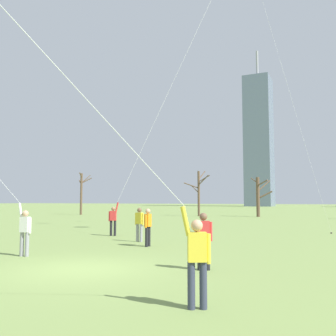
{
  "coord_description": "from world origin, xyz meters",
  "views": [
    {
      "loc": [
        6.81,
        -9.07,
        1.97
      ],
      "look_at": [
        0.0,
        6.0,
        3.4
      ],
      "focal_mm": 40.4,
      "sensor_mm": 36.0,
      "label": 1
    }
  ],
  "objects_px": {
    "kite_flyer_foreground_right_orange": "(149,140)",
    "bystander_strolling_midfield": "(203,238)",
    "bystander_far_off_by_trees": "(139,223)",
    "kite_flyer_midfield_right_red": "(8,208)",
    "bystander_watching_nearby": "(148,225)",
    "bare_tree_rightmost": "(82,192)",
    "bare_tree_far_right_edge": "(199,191)",
    "distant_kite_low_near_trees_blue": "(267,15)",
    "kite_flyer_foreground_left_teal": "(44,87)",
    "bare_tree_right_of_center": "(259,195)"
  },
  "relations": [
    {
      "from": "bystander_far_off_by_trees",
      "to": "bare_tree_right_of_center",
      "type": "xyz_separation_m",
      "value": [
        -0.09,
        30.4,
        1.76
      ]
    },
    {
      "from": "kite_flyer_foreground_right_orange",
      "to": "bystander_strolling_midfield",
      "type": "height_order",
      "value": "kite_flyer_foreground_right_orange"
    },
    {
      "from": "bare_tree_right_of_center",
      "to": "bare_tree_rightmost",
      "type": "bearing_deg",
      "value": -171.16
    },
    {
      "from": "distant_kite_low_near_trees_blue",
      "to": "bare_tree_right_of_center",
      "type": "xyz_separation_m",
      "value": [
        -4.66,
        20.06,
        -12.45
      ]
    },
    {
      "from": "kite_flyer_foreground_right_orange",
      "to": "kite_flyer_foreground_left_teal",
      "type": "bearing_deg",
      "value": -68.77
    },
    {
      "from": "distant_kite_low_near_trees_blue",
      "to": "bare_tree_right_of_center",
      "type": "relative_size",
      "value": 3.75
    },
    {
      "from": "kite_flyer_foreground_left_teal",
      "to": "bystander_strolling_midfield",
      "type": "distance_m",
      "value": 6.5
    },
    {
      "from": "kite_flyer_midfield_right_red",
      "to": "bare_tree_rightmost",
      "type": "relative_size",
      "value": 1.53
    },
    {
      "from": "bystander_strolling_midfield",
      "to": "distant_kite_low_near_trees_blue",
      "type": "relative_size",
      "value": 0.09
    },
    {
      "from": "kite_flyer_foreground_right_orange",
      "to": "bystander_far_off_by_trees",
      "type": "distance_m",
      "value": 5.82
    },
    {
      "from": "bystander_strolling_midfield",
      "to": "distant_kite_low_near_trees_blue",
      "type": "distance_m",
      "value": 21.47
    },
    {
      "from": "kite_flyer_foreground_left_teal",
      "to": "distant_kite_low_near_trees_blue",
      "type": "bearing_deg",
      "value": 89.9
    },
    {
      "from": "kite_flyer_foreground_right_orange",
      "to": "bare_tree_far_right_edge",
      "type": "height_order",
      "value": "kite_flyer_foreground_right_orange"
    },
    {
      "from": "kite_flyer_midfield_right_red",
      "to": "distant_kite_low_near_trees_blue",
      "type": "distance_m",
      "value": 22.14
    },
    {
      "from": "bare_tree_far_right_edge",
      "to": "bystander_far_off_by_trees",
      "type": "bearing_deg",
      "value": -75.78
    },
    {
      "from": "kite_flyer_midfield_right_red",
      "to": "bystander_watching_nearby",
      "type": "relative_size",
      "value": 5.49
    },
    {
      "from": "bare_tree_far_right_edge",
      "to": "bare_tree_rightmost",
      "type": "bearing_deg",
      "value": -170.84
    },
    {
      "from": "kite_flyer_midfield_right_red",
      "to": "bystander_far_off_by_trees",
      "type": "relative_size",
      "value": 5.49
    },
    {
      "from": "kite_flyer_foreground_right_orange",
      "to": "bare_tree_far_right_edge",
      "type": "relative_size",
      "value": 3.14
    },
    {
      "from": "bystander_strolling_midfield",
      "to": "kite_flyer_foreground_left_teal",
      "type": "bearing_deg",
      "value": -96.89
    },
    {
      "from": "kite_flyer_midfield_right_red",
      "to": "bystander_watching_nearby",
      "type": "xyz_separation_m",
      "value": [
        3.4,
        4.45,
        -0.79
      ]
    },
    {
      "from": "bare_tree_right_of_center",
      "to": "bare_tree_rightmost",
      "type": "height_order",
      "value": "bare_tree_rightmost"
    },
    {
      "from": "kite_flyer_foreground_left_teal",
      "to": "bare_tree_rightmost",
      "type": "height_order",
      "value": "kite_flyer_foreground_left_teal"
    },
    {
      "from": "bystander_far_off_by_trees",
      "to": "distant_kite_low_near_trees_blue",
      "type": "xyz_separation_m",
      "value": [
        4.57,
        10.34,
        14.21
      ]
    },
    {
      "from": "bare_tree_right_of_center",
      "to": "kite_flyer_midfield_right_red",
      "type": "bearing_deg",
      "value": -93.27
    },
    {
      "from": "kite_flyer_foreground_right_orange",
      "to": "bare_tree_rightmost",
      "type": "height_order",
      "value": "kite_flyer_foreground_right_orange"
    },
    {
      "from": "kite_flyer_foreground_left_teal",
      "to": "bare_tree_right_of_center",
      "type": "distance_m",
      "value": 42.19
    },
    {
      "from": "kite_flyer_midfield_right_red",
      "to": "bystander_strolling_midfield",
      "type": "xyz_separation_m",
      "value": [
        7.39,
        0.19,
        -0.79
      ]
    },
    {
      "from": "bystander_far_off_by_trees",
      "to": "bare_tree_far_right_edge",
      "type": "distance_m",
      "value": 30.36
    },
    {
      "from": "kite_flyer_foreground_right_orange",
      "to": "bare_tree_right_of_center",
      "type": "relative_size",
      "value": 3.77
    },
    {
      "from": "bystander_watching_nearby",
      "to": "bare_tree_far_right_edge",
      "type": "height_order",
      "value": "bare_tree_far_right_edge"
    },
    {
      "from": "kite_flyer_midfield_right_red",
      "to": "bystander_far_off_by_trees",
      "type": "distance_m",
      "value": 6.37
    },
    {
      "from": "kite_flyer_midfield_right_red",
      "to": "kite_flyer_foreground_right_orange",
      "type": "relative_size",
      "value": 0.49
    },
    {
      "from": "distant_kite_low_near_trees_blue",
      "to": "bystander_strolling_midfield",
      "type": "bearing_deg",
      "value": -87.65
    },
    {
      "from": "distant_kite_low_near_trees_blue",
      "to": "bystander_far_off_by_trees",
      "type": "bearing_deg",
      "value": -113.83
    },
    {
      "from": "bare_tree_rightmost",
      "to": "kite_flyer_midfield_right_red",
      "type": "bearing_deg",
      "value": -56.58
    },
    {
      "from": "kite_flyer_midfield_right_red",
      "to": "distant_kite_low_near_trees_blue",
      "type": "relative_size",
      "value": 0.49
    },
    {
      "from": "kite_flyer_foreground_left_teal",
      "to": "bare_tree_far_right_edge",
      "type": "distance_m",
      "value": 42.6
    },
    {
      "from": "bystander_watching_nearby",
      "to": "bystander_far_off_by_trees",
      "type": "distance_m",
      "value": 1.94
    },
    {
      "from": "kite_flyer_foreground_right_orange",
      "to": "bystander_far_off_by_trees",
      "type": "relative_size",
      "value": 11.29
    },
    {
      "from": "distant_kite_low_near_trees_blue",
      "to": "kite_flyer_foreground_left_teal",
      "type": "bearing_deg",
      "value": -90.1
    },
    {
      "from": "kite_flyer_midfield_right_red",
      "to": "bystander_watching_nearby",
      "type": "height_order",
      "value": "kite_flyer_midfield_right_red"
    },
    {
      "from": "kite_flyer_foreground_right_orange",
      "to": "bystander_strolling_midfield",
      "type": "bearing_deg",
      "value": -54.57
    },
    {
      "from": "kite_flyer_foreground_left_teal",
      "to": "bare_tree_rightmost",
      "type": "relative_size",
      "value": 2.8
    },
    {
      "from": "kite_flyer_foreground_right_orange",
      "to": "bystander_strolling_midfield",
      "type": "distance_m",
      "value": 12.08
    },
    {
      "from": "bystander_watching_nearby",
      "to": "bare_tree_right_of_center",
      "type": "relative_size",
      "value": 0.33
    },
    {
      "from": "distant_kite_low_near_trees_blue",
      "to": "bare_tree_rightmost",
      "type": "xyz_separation_m",
      "value": [
        -28.29,
        16.39,
        -11.93
      ]
    },
    {
      "from": "kite_flyer_foreground_left_teal",
      "to": "distant_kite_low_near_trees_blue",
      "type": "distance_m",
      "value": 24.62
    },
    {
      "from": "kite_flyer_foreground_left_teal",
      "to": "bare_tree_far_right_edge",
      "type": "bearing_deg",
      "value": 106.32
    },
    {
      "from": "kite_flyer_foreground_right_orange",
      "to": "distant_kite_low_near_trees_blue",
      "type": "relative_size",
      "value": 1.01
    }
  ]
}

